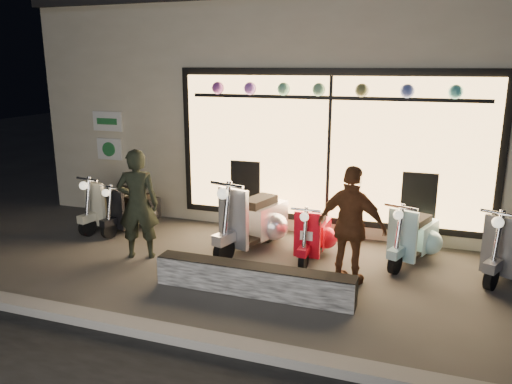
% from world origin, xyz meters
% --- Properties ---
extents(ground, '(40.00, 40.00, 0.00)m').
position_xyz_m(ground, '(0.00, 0.00, 0.00)').
color(ground, '#383533').
rests_on(ground, ground).
extents(kerb, '(40.00, 0.25, 0.12)m').
position_xyz_m(kerb, '(0.00, -2.00, 0.06)').
color(kerb, slate).
rests_on(kerb, ground).
extents(shop_building, '(10.20, 6.23, 4.20)m').
position_xyz_m(shop_building, '(0.00, 4.98, 2.10)').
color(shop_building, beige).
rests_on(shop_building, ground).
extents(graffiti_barrier, '(2.68, 0.28, 0.40)m').
position_xyz_m(graffiti_barrier, '(0.36, -0.65, 0.20)').
color(graffiti_barrier, black).
rests_on(graffiti_barrier, ground).
extents(scooter_silver, '(0.83, 1.65, 1.18)m').
position_xyz_m(scooter_silver, '(-0.18, 1.03, 0.47)').
color(scooter_silver, black).
rests_on(scooter_silver, ground).
extents(scooter_red, '(0.40, 1.22, 0.88)m').
position_xyz_m(scooter_red, '(0.80, 0.99, 0.35)').
color(scooter_red, black).
rests_on(scooter_red, ground).
extents(scooter_black, '(0.61, 1.24, 0.88)m').
position_xyz_m(scooter_black, '(-2.56, 1.18, 0.36)').
color(scooter_black, black).
rests_on(scooter_black, ground).
extents(scooter_cream, '(0.63, 1.39, 0.99)m').
position_xyz_m(scooter_cream, '(-3.00, 1.24, 0.40)').
color(scooter_cream, black).
rests_on(scooter_cream, ground).
extents(scooter_blue, '(0.73, 1.33, 0.96)m').
position_xyz_m(scooter_blue, '(2.30, 1.30, 0.39)').
color(scooter_blue, black).
rests_on(scooter_blue, ground).
extents(scooter_grey, '(0.85, 1.40, 1.02)m').
position_xyz_m(scooter_grey, '(3.63, 1.20, 0.41)').
color(scooter_grey, black).
rests_on(scooter_grey, ground).
extents(man, '(0.73, 0.61, 1.71)m').
position_xyz_m(man, '(-1.75, 0.00, 0.86)').
color(man, black).
rests_on(man, ground).
extents(woman, '(1.03, 0.62, 1.65)m').
position_xyz_m(woman, '(1.49, 0.10, 0.82)').
color(woman, brown).
rests_on(woman, ground).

